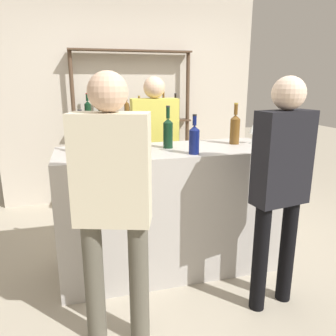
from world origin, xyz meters
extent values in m
plane|color=#B2A893|center=(0.00, 0.00, 0.00)|extent=(16.00, 16.00, 0.00)
cube|color=#B7B2AD|center=(0.00, 0.00, 0.53)|extent=(1.80, 0.67, 1.07)
cube|color=beige|center=(0.00, 1.94, 1.40)|extent=(3.40, 0.12, 2.80)
cylinder|color=#4C3828|center=(-0.75, 1.76, 0.99)|extent=(0.05, 0.05, 1.98)
cylinder|color=#4C3828|center=(0.75, 1.76, 0.99)|extent=(0.05, 0.05, 1.98)
cube|color=#4C3828|center=(0.00, 1.76, 1.97)|extent=(1.54, 0.18, 0.02)
cube|color=#4C3828|center=(0.00, 1.76, 1.09)|extent=(1.54, 0.18, 0.02)
cylinder|color=black|center=(-0.57, 1.76, 1.21)|extent=(0.08, 0.08, 0.23)
cone|color=black|center=(-0.57, 1.76, 1.34)|extent=(0.08, 0.08, 0.04)
cylinder|color=black|center=(-0.57, 1.76, 1.40)|extent=(0.03, 0.03, 0.09)
cylinder|color=maroon|center=(-0.57, 1.76, 1.45)|extent=(0.03, 0.03, 0.01)
cylinder|color=black|center=(-0.41, 1.76, 1.21)|extent=(0.07, 0.07, 0.22)
cone|color=black|center=(-0.41, 1.76, 1.34)|extent=(0.07, 0.07, 0.03)
cylinder|color=black|center=(-0.41, 1.76, 1.40)|extent=(0.03, 0.03, 0.09)
cylinder|color=#232328|center=(-0.41, 1.76, 1.45)|extent=(0.03, 0.03, 0.01)
cylinder|color=silver|center=(-0.25, 1.76, 1.21)|extent=(0.08, 0.08, 0.22)
cone|color=silver|center=(-0.25, 1.76, 1.33)|extent=(0.08, 0.08, 0.03)
cylinder|color=silver|center=(-0.25, 1.76, 1.39)|extent=(0.03, 0.03, 0.09)
cylinder|color=#232328|center=(-0.25, 1.76, 1.45)|extent=(0.03, 0.03, 0.01)
cylinder|color=brown|center=(-0.08, 1.76, 1.21)|extent=(0.06, 0.06, 0.22)
cone|color=brown|center=(-0.08, 1.76, 1.34)|extent=(0.06, 0.06, 0.03)
cylinder|color=brown|center=(-0.08, 1.76, 1.39)|extent=(0.02, 0.02, 0.07)
cylinder|color=maroon|center=(-0.08, 1.76, 1.43)|extent=(0.03, 0.03, 0.01)
cylinder|color=brown|center=(0.08, 1.76, 1.20)|extent=(0.07, 0.07, 0.20)
cone|color=brown|center=(0.08, 1.76, 1.32)|extent=(0.07, 0.07, 0.03)
cylinder|color=brown|center=(0.08, 1.76, 1.37)|extent=(0.03, 0.03, 0.08)
cylinder|color=gold|center=(0.08, 1.76, 1.42)|extent=(0.03, 0.03, 0.01)
cylinder|color=black|center=(0.25, 1.76, 1.21)|extent=(0.06, 0.06, 0.23)
cone|color=black|center=(0.25, 1.76, 1.34)|extent=(0.06, 0.06, 0.03)
cylinder|color=black|center=(0.25, 1.76, 1.39)|extent=(0.02, 0.02, 0.07)
cylinder|color=gold|center=(0.25, 1.76, 1.43)|extent=(0.03, 0.03, 0.01)
cylinder|color=brown|center=(0.41, 1.76, 1.21)|extent=(0.07, 0.07, 0.23)
cone|color=brown|center=(0.41, 1.76, 1.35)|extent=(0.07, 0.07, 0.03)
cylinder|color=brown|center=(0.41, 1.76, 1.41)|extent=(0.03, 0.03, 0.10)
cylinder|color=gold|center=(0.41, 1.76, 1.46)|extent=(0.03, 0.03, 0.01)
cylinder|color=black|center=(0.57, 1.76, 1.21)|extent=(0.07, 0.07, 0.23)
cone|color=black|center=(0.57, 1.76, 1.34)|extent=(0.07, 0.07, 0.03)
cylinder|color=black|center=(0.57, 1.76, 1.40)|extent=(0.03, 0.03, 0.08)
cylinder|color=#232328|center=(0.57, 1.76, 1.44)|extent=(0.03, 0.03, 0.01)
cylinder|color=#0F1956|center=(0.14, -0.23, 1.16)|extent=(0.08, 0.08, 0.18)
cone|color=#0F1956|center=(0.14, -0.23, 1.27)|extent=(0.08, 0.08, 0.04)
cylinder|color=#0F1956|center=(0.14, -0.23, 1.32)|extent=(0.03, 0.03, 0.07)
cylinder|color=black|center=(0.14, -0.23, 1.36)|extent=(0.03, 0.03, 0.01)
cylinder|color=brown|center=(-0.68, 0.03, 1.16)|extent=(0.08, 0.08, 0.19)
cone|color=brown|center=(-0.68, 0.03, 1.28)|extent=(0.08, 0.08, 0.04)
cylinder|color=brown|center=(-0.68, 0.03, 1.34)|extent=(0.03, 0.03, 0.09)
cylinder|color=#232328|center=(-0.68, 0.03, 1.39)|extent=(0.03, 0.03, 0.01)
cylinder|color=#0F1956|center=(-0.50, 0.09, 1.18)|extent=(0.09, 0.09, 0.23)
cone|color=#0F1956|center=(-0.50, 0.09, 1.32)|extent=(0.09, 0.09, 0.04)
cylinder|color=#0F1956|center=(-0.50, 0.09, 1.37)|extent=(0.03, 0.03, 0.07)
cylinder|color=#232328|center=(-0.50, 0.09, 1.42)|extent=(0.04, 0.04, 0.01)
cylinder|color=black|center=(0.01, 0.05, 1.17)|extent=(0.08, 0.08, 0.21)
cone|color=black|center=(0.01, 0.05, 1.29)|extent=(0.08, 0.08, 0.04)
cylinder|color=black|center=(0.01, 0.05, 1.35)|extent=(0.03, 0.03, 0.09)
cylinder|color=#232328|center=(0.01, 0.05, 1.41)|extent=(0.03, 0.03, 0.01)
cylinder|color=brown|center=(0.63, 0.07, 1.18)|extent=(0.08, 0.08, 0.22)
cone|color=brown|center=(0.63, 0.07, 1.30)|extent=(0.08, 0.08, 0.04)
cylinder|color=brown|center=(0.63, 0.07, 1.37)|extent=(0.03, 0.03, 0.09)
cylinder|color=gold|center=(0.63, 0.07, 1.42)|extent=(0.03, 0.03, 0.01)
cylinder|color=silver|center=(0.79, 0.05, 1.07)|extent=(0.06, 0.06, 0.00)
cylinder|color=silver|center=(0.79, 0.05, 1.11)|extent=(0.01, 0.01, 0.09)
cone|color=silver|center=(0.79, 0.05, 1.20)|extent=(0.08, 0.08, 0.08)
cylinder|color=black|center=(-0.33, 0.06, 1.18)|extent=(0.17, 0.17, 0.22)
cylinder|color=black|center=(-0.33, 0.06, 1.29)|extent=(0.18, 0.18, 0.01)
cylinder|color=silver|center=(-0.58, -0.21, 1.15)|extent=(0.12, 0.12, 0.16)
sphere|color=tan|center=(-0.58, -0.21, 1.08)|extent=(0.02, 0.02, 0.02)
sphere|color=tan|center=(-0.56, -0.23, 1.13)|extent=(0.02, 0.02, 0.02)
sphere|color=tan|center=(-0.56, -0.18, 1.10)|extent=(0.02, 0.02, 0.02)
sphere|color=tan|center=(-0.54, -0.21, 1.12)|extent=(0.02, 0.02, 0.02)
sphere|color=tan|center=(-0.58, -0.25, 1.14)|extent=(0.02, 0.02, 0.02)
sphere|color=tan|center=(-0.55, -0.24, 1.11)|extent=(0.02, 0.02, 0.02)
sphere|color=tan|center=(-0.57, -0.21, 1.14)|extent=(0.02, 0.02, 0.02)
cylinder|color=black|center=(0.72, -0.67, 0.40)|extent=(0.11, 0.11, 0.79)
cylinder|color=black|center=(0.48, -0.71, 0.40)|extent=(0.11, 0.11, 0.79)
cube|color=black|center=(0.60, -0.69, 1.11)|extent=(0.41, 0.23, 0.63)
sphere|color=beige|center=(0.60, -0.69, 1.53)|extent=(0.22, 0.22, 0.22)
cylinder|color=brown|center=(-0.09, 0.75, 0.40)|extent=(0.13, 0.13, 0.80)
cylinder|color=brown|center=(0.21, 0.74, 0.40)|extent=(0.13, 0.13, 0.80)
cube|color=#D1C64C|center=(0.06, 0.75, 1.12)|extent=(0.48, 0.22, 0.63)
sphere|color=#DBB293|center=(0.06, 0.75, 1.54)|extent=(0.22, 0.22, 0.22)
cylinder|color=#575347|center=(-0.40, -0.78, 0.40)|extent=(0.12, 0.12, 0.80)
cylinder|color=#575347|center=(-0.66, -0.70, 0.40)|extent=(0.12, 0.12, 0.80)
cube|color=beige|center=(-0.53, -0.74, 1.12)|extent=(0.47, 0.31, 0.64)
sphere|color=#DBB293|center=(-0.53, -0.74, 1.55)|extent=(0.22, 0.22, 0.22)
camera|label=1|loc=(-0.68, -2.53, 1.60)|focal=35.00mm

